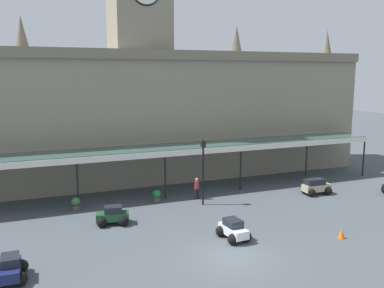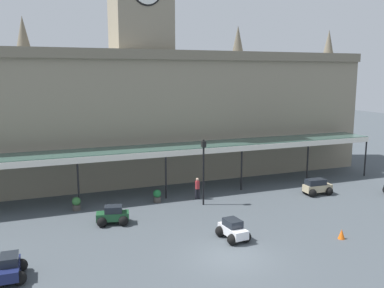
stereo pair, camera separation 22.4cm
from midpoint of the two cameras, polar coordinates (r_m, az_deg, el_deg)
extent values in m
plane|color=#464D53|center=(22.51, 5.58, -15.33)|extent=(140.00, 140.00, 0.00)
cube|color=gray|center=(37.62, -6.75, 3.88)|extent=(42.58, 6.70, 11.44)
cube|color=#756C5B|center=(34.08, -5.43, 12.26)|extent=(42.58, 0.30, 0.80)
cube|color=gray|center=(37.86, -7.05, 18.37)|extent=(4.80, 4.80, 7.60)
cone|color=#675F50|center=(36.40, -22.22, 14.12)|extent=(1.10, 1.10, 2.60)
cone|color=#675F50|center=(40.99, 6.54, 14.19)|extent=(1.10, 1.10, 2.60)
cone|color=#675F50|center=(46.90, 18.53, 13.20)|extent=(1.10, 1.10, 2.60)
cube|color=#38564C|center=(32.60, -4.24, -0.54)|extent=(39.08, 3.20, 0.16)
cube|color=silver|center=(31.14, -3.38, -1.40)|extent=(39.08, 0.12, 0.44)
cylinder|color=black|center=(30.38, -15.27, -5.30)|extent=(0.14, 0.14, 3.63)
cylinder|color=black|center=(31.65, -3.43, -4.36)|extent=(0.14, 0.14, 3.63)
cylinder|color=black|center=(34.13, 7.06, -3.38)|extent=(0.14, 0.14, 3.63)
cylinder|color=black|center=(37.59, 15.86, -2.46)|extent=(0.14, 0.14, 3.63)
cylinder|color=black|center=(41.79, 23.03, -1.66)|extent=(0.14, 0.14, 3.63)
cube|color=tan|center=(34.42, 17.15, -5.82)|extent=(2.28, 0.97, 0.55)
cube|color=#1E232B|center=(34.17, 16.92, -5.05)|extent=(1.58, 0.88, 0.45)
sphere|color=black|center=(35.28, 17.72, -5.85)|extent=(0.64, 0.64, 0.64)
sphere|color=black|center=(34.59, 18.61, -6.20)|extent=(0.64, 0.64, 0.64)
sphere|color=black|center=(34.39, 15.64, -6.14)|extent=(0.64, 0.64, 0.64)
sphere|color=black|center=(33.68, 16.51, -6.52)|extent=(0.64, 0.64, 0.64)
cube|color=#1E512D|center=(27.17, -10.68, -9.78)|extent=(2.18, 1.27, 0.50)
cube|color=#1E232B|center=(27.02, -10.61, -8.86)|extent=(1.24, 1.00, 0.42)
sphere|color=black|center=(26.85, -12.15, -10.53)|extent=(0.64, 0.64, 0.64)
sphere|color=black|center=(27.67, -12.07, -9.90)|extent=(0.64, 0.64, 0.64)
sphere|color=black|center=(26.81, -9.22, -10.46)|extent=(0.64, 0.64, 0.64)
sphere|color=black|center=(27.64, -9.24, -9.83)|extent=(0.64, 0.64, 0.64)
cube|color=#19214C|center=(21.74, -23.62, -15.57)|extent=(0.93, 2.07, 0.50)
cube|color=#1E232B|center=(21.60, -23.70, -14.41)|extent=(0.83, 1.12, 0.42)
sphere|color=black|center=(21.19, -22.47, -16.78)|extent=(0.64, 0.64, 0.64)
sphere|color=black|center=(22.41, -22.31, -15.27)|extent=(0.64, 0.64, 0.64)
sphere|color=black|center=(22.48, -24.63, -15.35)|extent=(0.64, 0.64, 0.64)
cube|color=silver|center=(24.52, 5.96, -11.84)|extent=(1.06, 2.12, 0.50)
cube|color=#1E232B|center=(24.40, 5.91, -10.80)|extent=(0.89, 1.17, 0.42)
sphere|color=black|center=(24.30, 7.71, -12.60)|extent=(0.64, 0.64, 0.64)
sphere|color=black|center=(23.85, 5.91, -13.00)|extent=(0.64, 0.64, 0.64)
sphere|color=black|center=(25.35, 5.98, -11.60)|extent=(0.64, 0.64, 0.64)
sphere|color=black|center=(24.92, 4.23, -11.95)|extent=(0.64, 0.64, 0.64)
cylinder|color=black|center=(31.82, 1.13, -6.89)|extent=(0.17, 0.17, 0.82)
cylinder|color=black|center=(31.72, 0.78, -6.94)|extent=(0.17, 0.17, 0.82)
cylinder|color=#A52D33|center=(31.57, 0.96, -5.67)|extent=(0.34, 0.34, 0.62)
sphere|color=tan|center=(31.46, 0.96, -4.92)|extent=(0.23, 0.23, 0.23)
cylinder|color=black|center=(30.00, 1.82, -4.49)|extent=(0.13, 0.13, 4.30)
cube|color=black|center=(29.51, 1.84, -0.02)|extent=(0.30, 0.30, 0.44)
sphere|color=black|center=(29.46, 1.84, 0.51)|extent=(0.14, 0.14, 0.14)
cone|color=orange|center=(26.08, 20.24, -11.61)|extent=(0.40, 0.40, 0.59)
cylinder|color=#47423D|center=(30.39, -15.48, -8.46)|extent=(0.56, 0.56, 0.42)
sphere|color=#346E36|center=(30.26, -15.52, -7.65)|extent=(0.60, 0.60, 0.60)
cylinder|color=#47423D|center=(31.20, -4.63, -7.65)|extent=(0.56, 0.56, 0.42)
sphere|color=#206E36|center=(31.07, -4.64, -6.86)|extent=(0.60, 0.60, 0.60)
camera|label=1|loc=(0.11, -89.75, 0.04)|focal=38.53mm
camera|label=2|loc=(0.11, 90.25, -0.04)|focal=38.53mm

